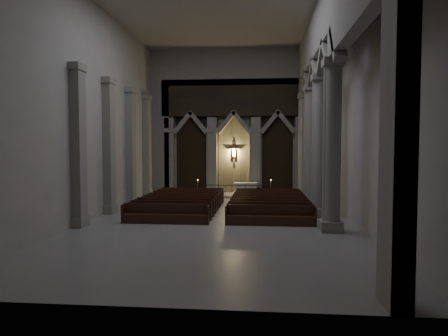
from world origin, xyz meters
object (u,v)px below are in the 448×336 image
object	(u,v)px
altar	(245,188)
pews	(224,206)
candle_stand_left	(198,193)
candle_stand_right	(271,194)
worshipper	(259,195)
altar_rail	(232,189)

from	to	relation	value
altar	pews	size ratio (longest dim) A/B	0.19
candle_stand_left	candle_stand_right	bearing A→B (deg)	-2.25
pews	worshipper	world-z (taller)	worshipper
candle_stand_right	altar_rail	bearing A→B (deg)	171.94
altar_rail	candle_stand_left	distance (m)	2.69
altar	worshipper	bearing A→B (deg)	-75.73
pews	candle_stand_left	bearing A→B (deg)	112.46
candle_stand_left	worshipper	bearing A→B (deg)	-31.60
candle_stand_left	worshipper	distance (m)	5.59
candle_stand_left	altar	bearing A→B (deg)	20.85
candle_stand_left	candle_stand_right	world-z (taller)	candle_stand_right
candle_stand_right	worshipper	xyz separation A→B (m)	(-0.89, -2.71, 0.19)
pews	worshipper	bearing A→B (deg)	59.14
altar_rail	altar	bearing A→B (deg)	50.09
altar	candle_stand_right	world-z (taller)	candle_stand_right
candle_stand_left	altar_rail	bearing A→B (deg)	4.31
candle_stand_right	worshipper	distance (m)	2.85
candle_stand_right	worshipper	bearing A→B (deg)	-108.19
altar_rail	pews	size ratio (longest dim) A/B	0.53
worshipper	altar	bearing A→B (deg)	89.24
altar	pews	bearing A→B (deg)	-97.26
altar_rail	worshipper	bearing A→B (deg)	-56.16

